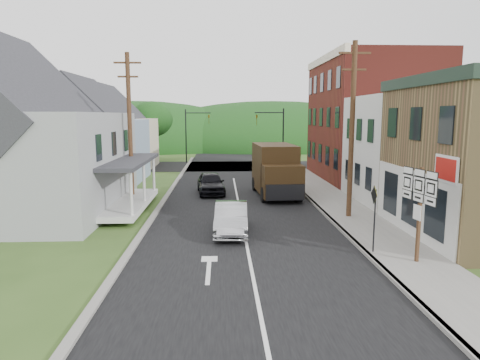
{
  "coord_description": "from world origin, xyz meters",
  "views": [
    {
      "loc": [
        -1.03,
        -18.03,
        5.37
      ],
      "look_at": [
        -0.12,
        2.73,
        2.2
      ],
      "focal_mm": 32.0,
      "sensor_mm": 36.0,
      "label": 1
    }
  ],
  "objects": [
    {
      "name": "warning_sign",
      "position": [
        4.78,
        -2.39,
        1.81
      ],
      "size": [
        0.12,
        0.72,
        2.59
      ],
      "rotation": [
        0.0,
        0.0,
        -0.04
      ],
      "color": "black",
      "rests_on": "sidewalk_right"
    },
    {
      "name": "silver_sedan",
      "position": [
        -0.6,
        0.98,
        0.69
      ],
      "size": [
        1.6,
        4.23,
        1.38
      ],
      "primitive_type": "imported",
      "rotation": [
        0.0,
        0.0,
        -0.03
      ],
      "color": "#A1A1A5",
      "rests_on": "ground"
    },
    {
      "name": "curb_left",
      "position": [
        -4.65,
        8.0,
        0.06
      ],
      "size": [
        0.3,
        55.0,
        0.12
      ],
      "primitive_type": "cube",
      "color": "slate",
      "rests_on": "ground"
    },
    {
      "name": "route_sign_cluster",
      "position": [
        5.93,
        -3.55,
        2.36
      ],
      "size": [
        0.37,
        1.94,
        3.42
      ],
      "rotation": [
        0.0,
        0.0,
        0.16
      ],
      "color": "#472D19",
      "rests_on": "sidewalk_right"
    },
    {
      "name": "house_gray",
      "position": [
        -12.0,
        6.0,
        4.23
      ],
      "size": [
        10.2,
        12.24,
        8.35
      ],
      "color": "#949798",
      "rests_on": "ground"
    },
    {
      "name": "sidewalk_right",
      "position": [
        5.9,
        8.0,
        0.07
      ],
      "size": [
        2.8,
        55.0,
        0.15
      ],
      "primitive_type": "cube",
      "color": "slate",
      "rests_on": "ground"
    },
    {
      "name": "utility_pole_right",
      "position": [
        5.6,
        3.5,
        4.66
      ],
      "size": [
        1.6,
        0.26,
        9.0
      ],
      "color": "#472D19",
      "rests_on": "ground"
    },
    {
      "name": "ground",
      "position": [
        0.0,
        0.0,
        0.0
      ],
      "size": [
        120.0,
        120.0,
        0.0
      ],
      "primitive_type": "plane",
      "color": "#2D4719",
      "rests_on": "ground"
    },
    {
      "name": "curb_right",
      "position": [
        4.55,
        8.0,
        0.07
      ],
      "size": [
        0.2,
        55.0,
        0.15
      ],
      "primitive_type": "cube",
      "color": "slate",
      "rests_on": "ground"
    },
    {
      "name": "house_cream",
      "position": [
        -11.5,
        26.0,
        3.69
      ],
      "size": [
        7.14,
        8.16,
        7.28
      ],
      "color": "beige",
      "rests_on": "ground"
    },
    {
      "name": "delivery_van",
      "position": [
        2.59,
        10.0,
        1.73
      ],
      "size": [
        2.83,
        6.24,
        3.42
      ],
      "rotation": [
        0.0,
        0.0,
        0.06
      ],
      "color": "black",
      "rests_on": "ground"
    },
    {
      "name": "traffic_signal_left",
      "position": [
        -4.3,
        30.5,
        3.76
      ],
      "size": [
        2.87,
        0.2,
        6.0
      ],
      "color": "black",
      "rests_on": "ground"
    },
    {
      "name": "storefront_red",
      "position": [
        11.3,
        17.0,
        5.0
      ],
      "size": [
        8.0,
        12.0,
        10.0
      ],
      "primitive_type": "cube",
      "color": "maroon",
      "rests_on": "ground"
    },
    {
      "name": "cross_road",
      "position": [
        0.0,
        27.0,
        0.0
      ],
      "size": [
        60.0,
        9.0,
        0.02
      ],
      "primitive_type": "cube",
      "color": "black",
      "rests_on": "ground"
    },
    {
      "name": "utility_pole_left",
      "position": [
        -6.5,
        8.0,
        4.66
      ],
      "size": [
        1.6,
        0.26,
        9.0
      ],
      "color": "#472D19",
      "rests_on": "ground"
    },
    {
      "name": "dark_sedan",
      "position": [
        -1.77,
        10.99,
        0.74
      ],
      "size": [
        2.16,
        4.47,
        1.47
      ],
      "primitive_type": "imported",
      "rotation": [
        0.0,
        0.0,
        0.1
      ],
      "color": "black",
      "rests_on": "ground"
    },
    {
      "name": "tree_left_d",
      "position": [
        -9.0,
        32.0,
        4.88
      ],
      "size": [
        4.8,
        4.8,
        6.94
      ],
      "color": "#382616",
      "rests_on": "ground"
    },
    {
      "name": "road",
      "position": [
        0.0,
        10.0,
        0.0
      ],
      "size": [
        9.0,
        90.0,
        0.02
      ],
      "primitive_type": "cube",
      "color": "black",
      "rests_on": "ground"
    },
    {
      "name": "storefront_white",
      "position": [
        11.3,
        7.5,
        3.25
      ],
      "size": [
        8.0,
        7.0,
        6.5
      ],
      "primitive_type": "cube",
      "color": "silver",
      "rests_on": "ground"
    },
    {
      "name": "traffic_signal_right",
      "position": [
        4.3,
        23.5,
        3.76
      ],
      "size": [
        2.87,
        0.2,
        6.0
      ],
      "color": "black",
      "rests_on": "ground"
    },
    {
      "name": "forested_ridge",
      "position": [
        0.0,
        55.0,
        0.0
      ],
      "size": [
        90.0,
        30.0,
        16.0
      ],
      "primitive_type": "ellipsoid",
      "color": "#123810",
      "rests_on": "ground"
    },
    {
      "name": "tree_left_c",
      "position": [
        -19.0,
        20.0,
        5.94
      ],
      "size": [
        5.8,
        5.8,
        8.41
      ],
      "color": "#382616",
      "rests_on": "ground"
    },
    {
      "name": "house_blue",
      "position": [
        -11.0,
        17.0,
        3.69
      ],
      "size": [
        7.14,
        8.16,
        7.28
      ],
      "color": "#7C8EA9",
      "rests_on": "ground"
    }
  ]
}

